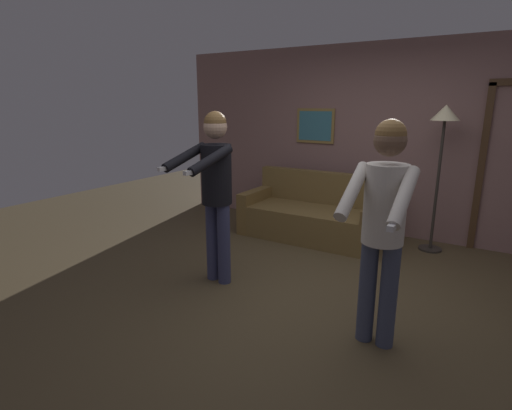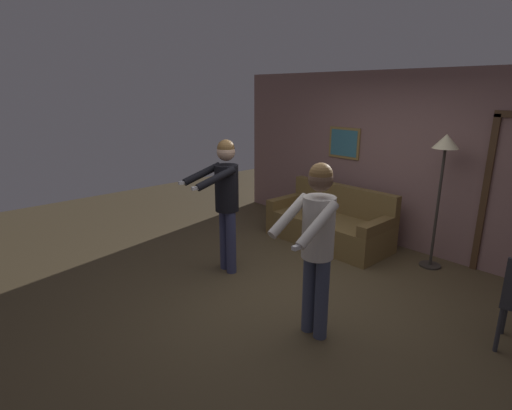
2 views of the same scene
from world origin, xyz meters
The scene contains 6 objects.
ground_plane centered at (0.00, 0.00, 0.00)m, with size 12.00×12.00×0.00m, color brown.
back_wall_assembly centered at (0.02, 2.26, 1.30)m, with size 6.40×0.10×2.60m.
couch centered at (-0.68, 1.56, 0.28)m, with size 1.90×0.86×0.87m.
torchiere_lamp centered at (0.81, 1.87, 1.48)m, with size 0.33×0.33×1.79m.
person_standing_left centered at (-0.94, -0.28, 1.06)m, with size 0.48×0.74×1.73m.
person_standing_right centered at (0.76, -0.54, 1.03)m, with size 0.44×0.66×1.71m.
Camera 2 is at (2.93, -3.25, 2.32)m, focal length 28.00 mm.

